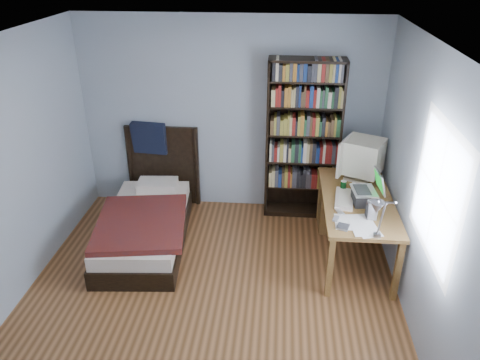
% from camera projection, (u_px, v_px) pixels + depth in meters
% --- Properties ---
extents(room, '(4.20, 4.24, 2.50)m').
position_uv_depth(room, '(207.00, 195.00, 4.04)').
color(room, '#59361A').
rests_on(room, ground).
extents(desk, '(0.75, 1.57, 0.73)m').
position_uv_depth(desk, '(350.00, 204.00, 5.59)').
color(desk, brown).
rests_on(desk, floor).
extents(crt_monitor, '(0.59, 0.54, 0.50)m').
position_uv_depth(crt_monitor, '(361.00, 157.00, 5.37)').
color(crt_monitor, beige).
rests_on(crt_monitor, desk).
extents(laptop, '(0.33, 0.33, 0.38)m').
position_uv_depth(laptop, '(365.00, 194.00, 4.93)').
color(laptop, '#2D2D30').
rests_on(laptop, desk).
extents(desk_lamp, '(0.24, 0.53, 0.62)m').
position_uv_depth(desk_lamp, '(377.00, 210.00, 3.86)').
color(desk_lamp, '#99999E').
rests_on(desk_lamp, desk).
extents(keyboard, '(0.25, 0.49, 0.05)m').
position_uv_depth(keyboard, '(344.00, 199.00, 5.03)').
color(keyboard, beige).
rests_on(keyboard, desk).
extents(speaker, '(0.10, 0.10, 0.19)m').
position_uv_depth(speaker, '(372.00, 210.00, 4.66)').
color(speaker, gray).
rests_on(speaker, desk).
extents(soda_can, '(0.06, 0.06, 0.12)m').
position_uv_depth(soda_can, '(343.00, 186.00, 5.21)').
color(soda_can, '#073515').
rests_on(soda_can, desk).
extents(mouse, '(0.07, 0.12, 0.04)m').
position_uv_depth(mouse, '(354.00, 185.00, 5.32)').
color(mouse, silver).
rests_on(mouse, desk).
extents(phone_silver, '(0.09, 0.11, 0.02)m').
position_uv_depth(phone_silver, '(340.00, 212.00, 4.79)').
color(phone_silver, silver).
rests_on(phone_silver, desk).
extents(phone_grey, '(0.08, 0.11, 0.02)m').
position_uv_depth(phone_grey, '(336.00, 219.00, 4.68)').
color(phone_grey, gray).
rests_on(phone_grey, desk).
extents(external_drive, '(0.14, 0.14, 0.02)m').
position_uv_depth(external_drive, '(343.00, 227.00, 4.54)').
color(external_drive, gray).
rests_on(external_drive, desk).
extents(bookshelf, '(0.91, 0.30, 2.03)m').
position_uv_depth(bookshelf, '(303.00, 141.00, 5.80)').
color(bookshelf, black).
rests_on(bookshelf, floor).
extents(bed, '(1.13, 2.02, 1.16)m').
position_uv_depth(bed, '(147.00, 219.00, 5.58)').
color(bed, black).
rests_on(bed, floor).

